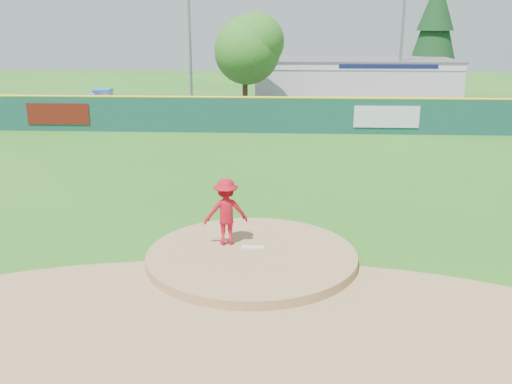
# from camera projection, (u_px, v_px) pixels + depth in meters

# --- Properties ---
(ground) EXTENTS (120.00, 120.00, 0.00)m
(ground) POSITION_uv_depth(u_px,v_px,m) (252.00, 261.00, 14.97)
(ground) COLOR #286B19
(ground) RESTS_ON ground
(pitchers_mound) EXTENTS (5.50, 5.50, 0.50)m
(pitchers_mound) POSITION_uv_depth(u_px,v_px,m) (252.00, 261.00, 14.97)
(pitchers_mound) COLOR #9E774C
(pitchers_mound) RESTS_ON ground
(pitching_rubber) EXTENTS (0.60, 0.15, 0.04)m
(pitching_rubber) POSITION_uv_depth(u_px,v_px,m) (253.00, 247.00, 15.18)
(pitching_rubber) COLOR white
(pitching_rubber) RESTS_ON pitchers_mound
(infield_dirt_arc) EXTENTS (15.40, 15.40, 0.01)m
(infield_dirt_arc) POSITION_uv_depth(u_px,v_px,m) (243.00, 318.00, 12.10)
(infield_dirt_arc) COLOR #9E774C
(infield_dirt_arc) RESTS_ON ground
(parking_lot) EXTENTS (44.00, 16.00, 0.02)m
(parking_lot) POSITION_uv_depth(u_px,v_px,m) (275.00, 110.00, 40.80)
(parking_lot) COLOR #38383A
(parking_lot) RESTS_ON ground
(pitcher) EXTENTS (1.30, 0.93, 1.82)m
(pitcher) POSITION_uv_depth(u_px,v_px,m) (226.00, 212.00, 15.23)
(pitcher) COLOR #B20F1F
(pitcher) RESTS_ON pitchers_mound
(van) EXTENTS (5.28, 2.86, 1.41)m
(van) POSITION_uv_depth(u_px,v_px,m) (357.00, 111.00, 35.33)
(van) COLOR white
(van) RESTS_ON parking_lot
(pool_building_grp) EXTENTS (15.20, 8.20, 3.31)m
(pool_building_grp) POSITION_uv_depth(u_px,v_px,m) (353.00, 80.00, 44.79)
(pool_building_grp) COLOR silver
(pool_building_grp) RESTS_ON ground
(fence_banners) EXTENTS (22.16, 0.04, 1.20)m
(fence_banners) POSITION_uv_depth(u_px,v_px,m) (220.00, 115.00, 31.98)
(fence_banners) COLOR #56140C
(fence_banners) RESTS_ON ground
(playground_slide) EXTENTS (1.12, 3.15, 1.74)m
(playground_slide) POSITION_uv_depth(u_px,v_px,m) (103.00, 102.00, 38.31)
(playground_slide) COLOR #1B7DE8
(playground_slide) RESTS_ON ground
(outfield_fence) EXTENTS (40.00, 0.14, 2.07)m
(outfield_fence) POSITION_uv_depth(u_px,v_px,m) (272.00, 114.00, 31.88)
(outfield_fence) COLOR #14413D
(outfield_fence) RESTS_ON ground
(deciduous_tree) EXTENTS (5.60, 5.60, 7.36)m
(deciduous_tree) POSITION_uv_depth(u_px,v_px,m) (245.00, 45.00, 37.69)
(deciduous_tree) COLOR #382314
(deciduous_tree) RESTS_ON ground
(conifer_tree) EXTENTS (4.40, 4.40, 9.50)m
(conifer_tree) POSITION_uv_depth(u_px,v_px,m) (435.00, 28.00, 47.14)
(conifer_tree) COLOR #382314
(conifer_tree) RESTS_ON ground
(light_pole_left) EXTENTS (1.75, 0.25, 11.00)m
(light_pole_left) POSITION_uv_depth(u_px,v_px,m) (189.00, 22.00, 39.38)
(light_pole_left) COLOR gray
(light_pole_left) RESTS_ON ground
(light_pole_right) EXTENTS (1.75, 0.25, 10.00)m
(light_pole_right) POSITION_uv_depth(u_px,v_px,m) (402.00, 29.00, 40.65)
(light_pole_right) COLOR gray
(light_pole_right) RESTS_ON ground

